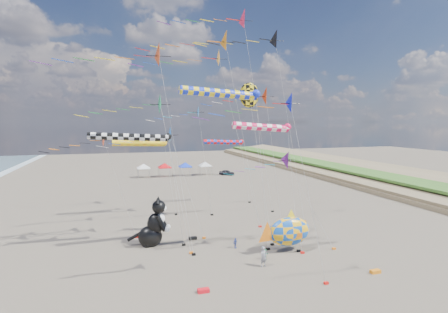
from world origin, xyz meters
The scene contains 30 objects.
ground centered at (0.00, 0.00, 0.00)m, with size 260.00×260.00×0.00m, color #51473B.
delta_kite_0 centered at (-1.06, 11.19, 20.95)m, with size 11.92×2.35×22.42m.
delta_kite_1 centered at (-0.96, 15.56, 20.13)m, with size 14.12×2.24×21.60m.
delta_kite_2 centered at (4.67, 6.18, 9.11)m, with size 9.97×1.97×10.42m.
delta_kite_3 centered at (7.57, 15.95, 23.20)m, with size 13.08×2.66×24.80m.
delta_kite_4 centered at (4.99, 21.90, 26.82)m, with size 15.09×3.05×28.57m.
delta_kite_5 centered at (-2.70, 22.78, 14.19)m, with size 8.88×1.81×15.48m.
delta_kite_6 centered at (0.12, -0.36, 14.24)m, with size 9.70×1.78×15.54m.
delta_kite_7 centered at (6.27, 17.66, 16.27)m, with size 10.22×2.65×17.82m.
delta_kite_8 centered at (-8.44, 8.91, 19.16)m, with size 12.77×2.60×20.74m.
delta_kite_9 centered at (-8.96, 9.42, 14.66)m, with size 10.42×2.23×16.08m.
delta_kite_10 centered at (-6.40, 13.44, 11.47)m, with size 9.82×2.00×12.81m.
delta_kite_11 centered at (-13.16, 16.00, 10.99)m, with size 8.19×1.88×12.27m.
windsock_0 centered at (-10.39, 11.91, 11.63)m, with size 9.43×0.73×12.05m.
windsock_1 centered at (-8.68, 24.44, 10.26)m, with size 8.52×0.85×10.72m.
windsock_2 centered at (-2.15, 8.09, 15.82)m, with size 9.25×0.85×16.31m.
windsock_3 centered at (1.52, 6.68, 12.60)m, with size 7.28×0.72×13.04m.
windsock_4 centered at (4.38, 28.37, 9.97)m, with size 7.81×0.73×10.39m.
angelfish_kite centered at (1.50, 11.18, 15.88)m, with size 3.74×3.02×17.33m.
cat_inflatable centered at (-8.52, 13.06, 2.62)m, with size 3.89×1.94×5.25m, color black, non-canonical shape.
fish_inflatable centered at (4.51, 7.11, 2.09)m, with size 6.05×2.35×4.39m.
person_adult centered at (0.55, 4.37, 0.94)m, with size 0.69×0.45×1.88m, color gray.
child_green centered at (1.39, 5.76, 0.52)m, with size 0.51×0.40×1.04m, color #248652.
child_blue centered at (-0.38, 9.58, 0.54)m, with size 0.63×0.26×1.08m, color #23389E.
kite_bag_0 centered at (9.34, 0.19, 0.15)m, with size 0.90×0.44×0.30m, color orange.
kite_bag_1 centered at (8.07, 13.35, 0.15)m, with size 0.90×0.44×0.30m, color #1229B7.
kite_bag_2 centered at (-4.08, 13.52, 0.15)m, with size 0.90×0.44×0.30m, color black.
kite_bag_3 centered at (-5.86, 1.25, 0.15)m, with size 0.90×0.44×0.30m, color red.
tent_row centered at (1.50, 60.00, 3.15)m, with size 19.20×4.20×3.80m.
parked_car centered at (14.07, 58.00, 0.65)m, with size 1.53×3.79×1.29m, color #26262D.
Camera 1 is at (-11.98, -23.94, 13.16)m, focal length 28.00 mm.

